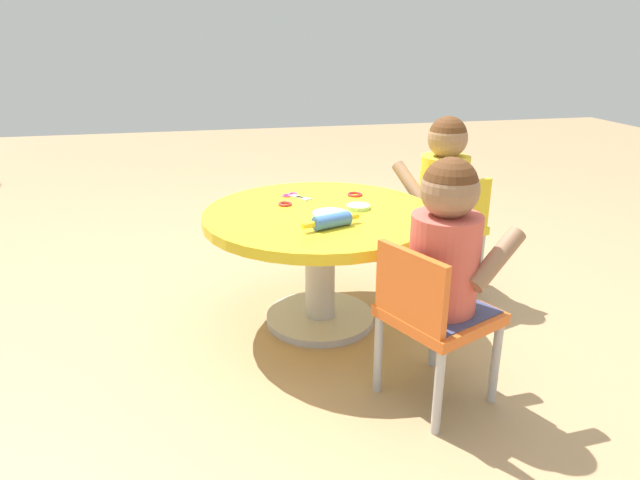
% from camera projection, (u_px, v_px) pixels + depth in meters
% --- Properties ---
extents(ground_plane, '(10.00, 10.00, 0.00)m').
position_uv_depth(ground_plane, '(320.00, 321.00, 2.31)').
color(ground_plane, tan).
extents(craft_table, '(0.90, 0.90, 0.47)m').
position_uv_depth(craft_table, '(320.00, 238.00, 2.19)').
color(craft_table, silver).
rests_on(craft_table, ground).
extents(child_chair_left, '(0.40, 0.40, 0.54)m').
position_uv_depth(child_chair_left, '(432.00, 315.00, 1.71)').
color(child_chair_left, '#B7B7BC').
rests_on(child_chair_left, ground).
extents(seated_child_left, '(0.38, 0.42, 0.51)m').
position_uv_depth(seated_child_left, '(447.00, 243.00, 1.66)').
color(seated_child_left, '#3F4772').
rests_on(seated_child_left, ground).
extents(child_chair_right, '(0.38, 0.38, 0.54)m').
position_uv_depth(child_chair_right, '(446.00, 228.00, 2.48)').
color(child_chair_right, '#B7B7BC').
rests_on(child_chair_right, ground).
extents(seated_child_right, '(0.41, 0.36, 0.51)m').
position_uv_depth(seated_child_right, '(444.00, 176.00, 2.43)').
color(seated_child_right, '#3F4772').
rests_on(seated_child_right, ground).
extents(rolling_pin, '(0.10, 0.22, 0.05)m').
position_uv_depth(rolling_pin, '(331.00, 221.00, 1.96)').
color(rolling_pin, '#3F72CC').
rests_on(rolling_pin, craft_table).
extents(craft_scissors, '(0.14, 0.12, 0.01)m').
position_uv_depth(craft_scissors, '(294.00, 196.00, 2.34)').
color(craft_scissors, silver).
rests_on(craft_scissors, craft_table).
extents(playdough_blob_0, '(0.09, 0.09, 0.02)m').
position_uv_depth(playdough_blob_0, '(358.00, 207.00, 2.18)').
color(playdough_blob_0, '#B2E58C').
rests_on(playdough_blob_0, craft_table).
extents(playdough_blob_1, '(0.13, 0.13, 0.02)m').
position_uv_depth(playdough_blob_1, '(330.00, 214.00, 2.09)').
color(playdough_blob_1, '#8CCCF2').
rests_on(playdough_blob_1, craft_table).
extents(cookie_cutter_0, '(0.06, 0.06, 0.01)m').
position_uv_depth(cookie_cutter_0, '(285.00, 204.00, 2.22)').
color(cookie_cutter_0, red).
rests_on(cookie_cutter_0, craft_table).
extents(cookie_cutter_1, '(0.06, 0.06, 0.01)m').
position_uv_depth(cookie_cutter_1, '(355.00, 194.00, 2.35)').
color(cookie_cutter_1, red).
rests_on(cookie_cutter_1, craft_table).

